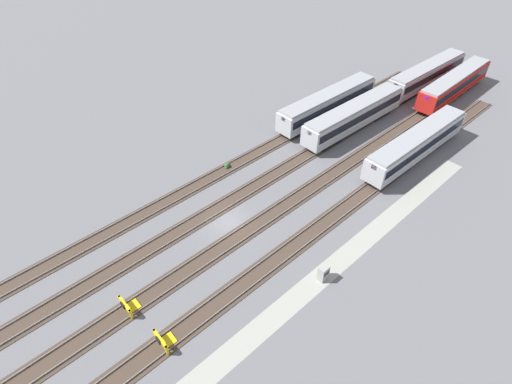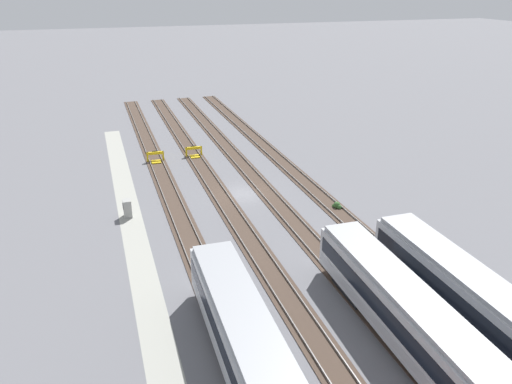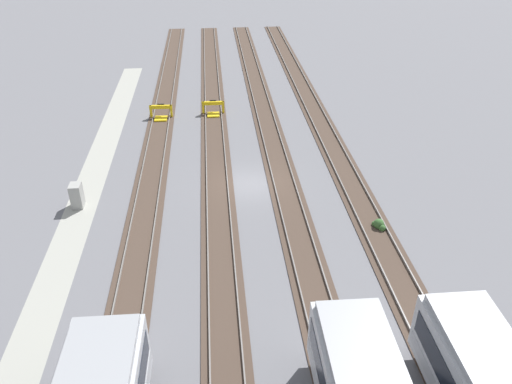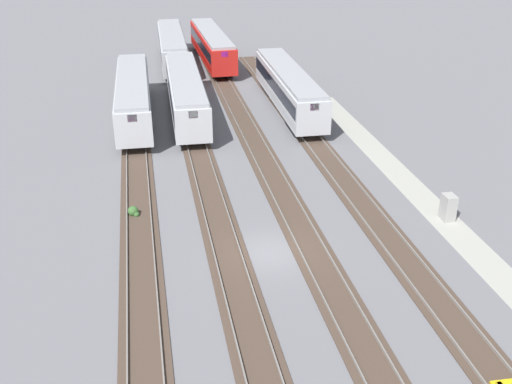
% 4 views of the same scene
% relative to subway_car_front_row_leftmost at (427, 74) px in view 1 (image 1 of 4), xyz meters
% --- Properties ---
extents(ground_plane, '(400.00, 400.00, 0.00)m').
position_rel_subway_car_front_row_leftmost_xyz_m(ground_plane, '(-43.14, -2.28, -2.04)').
color(ground_plane, slate).
extents(service_walkway, '(54.00, 2.00, 0.01)m').
position_rel_subway_car_front_row_leftmost_xyz_m(service_walkway, '(-43.14, -13.39, -2.04)').
color(service_walkway, '#9E9E93').
rests_on(service_walkway, ground).
extents(rail_track_nearest, '(90.00, 2.23, 0.21)m').
position_rel_subway_car_front_row_leftmost_xyz_m(rail_track_nearest, '(-43.14, -9.22, -2.00)').
color(rail_track_nearest, '#47382D').
rests_on(rail_track_nearest, ground).
extents(rail_track_near_inner, '(90.00, 2.24, 0.21)m').
position_rel_subway_car_front_row_leftmost_xyz_m(rail_track_near_inner, '(-43.14, -4.59, -2.00)').
color(rail_track_near_inner, '#47382D').
rests_on(rail_track_near_inner, ground).
extents(rail_track_middle, '(90.00, 2.24, 0.21)m').
position_rel_subway_car_front_row_leftmost_xyz_m(rail_track_middle, '(-43.14, 0.04, -2.00)').
color(rail_track_middle, '#47382D').
rests_on(rail_track_middle, ground).
extents(rail_track_far_inner, '(90.00, 2.23, 0.21)m').
position_rel_subway_car_front_row_leftmost_xyz_m(rail_track_far_inner, '(-43.14, 4.67, -2.00)').
color(rail_track_far_inner, '#47382D').
rests_on(rail_track_far_inner, ground).
extents(subway_car_front_row_leftmost, '(18.06, 3.26, 3.70)m').
position_rel_subway_car_front_row_leftmost_xyz_m(subway_car_front_row_leftmost, '(0.00, 0.00, 0.00)').
color(subway_car_front_row_leftmost, '#B7BABF').
rests_on(subway_car_front_row_leftmost, ground).
extents(subway_car_front_row_left_inner, '(18.06, 3.22, 3.70)m').
position_rel_subway_car_front_row_leftmost_xyz_m(subway_car_front_row_left_inner, '(-18.91, 0.07, 0.00)').
color(subway_car_front_row_left_inner, '#B7BABF').
rests_on(subway_car_front_row_left_inner, ground).
extents(subway_car_front_row_centre, '(18.03, 3.02, 3.70)m').
position_rel_subway_car_front_row_leftmost_xyz_m(subway_car_front_row_centre, '(-18.91, 4.63, 0.00)').
color(subway_car_front_row_centre, '#B7BABF').
rests_on(subway_car_front_row_centre, ground).
extents(subway_car_front_row_right_inner, '(18.06, 3.27, 3.70)m').
position_rel_subway_car_front_row_leftmost_xyz_m(subway_car_front_row_right_inner, '(-0.18, -4.62, 0.00)').
color(subway_car_front_row_right_inner, red).
rests_on(subway_car_front_row_right_inner, ground).
extents(subway_car_front_row_rightmost, '(18.04, 3.12, 3.70)m').
position_rel_subway_car_front_row_leftmost_xyz_m(subway_car_front_row_rightmost, '(-18.91, -9.22, 0.00)').
color(subway_car_front_row_rightmost, '#B7BABF').
rests_on(subway_car_front_row_rightmost, ground).
extents(bumper_stop_nearest_track, '(1.37, 2.01, 1.22)m').
position_rel_subway_car_front_row_leftmost_xyz_m(bumper_stop_nearest_track, '(-55.34, -9.23, -1.53)').
color(bumper_stop_nearest_track, gold).
rests_on(bumper_stop_nearest_track, ground).
extents(bumper_stop_near_inner_track, '(1.36, 2.00, 1.22)m').
position_rel_subway_car_front_row_leftmost_xyz_m(bumper_stop_near_inner_track, '(-55.81, -4.60, -1.53)').
color(bumper_stop_near_inner_track, gold).
rests_on(bumper_stop_near_inner_track, ground).
extents(electrical_cabinet, '(0.90, 0.73, 1.60)m').
position_rel_subway_car_front_row_leftmost_xyz_m(electrical_cabinet, '(-41.40, -13.57, -1.24)').
color(electrical_cabinet, '#9E9E99').
rests_on(electrical_cabinet, ground).
extents(weed_clump, '(0.92, 0.70, 0.64)m').
position_rel_subway_car_front_row_leftmost_xyz_m(weed_clump, '(-37.22, 4.99, -1.80)').
color(weed_clump, '#38602D').
rests_on(weed_clump, ground).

